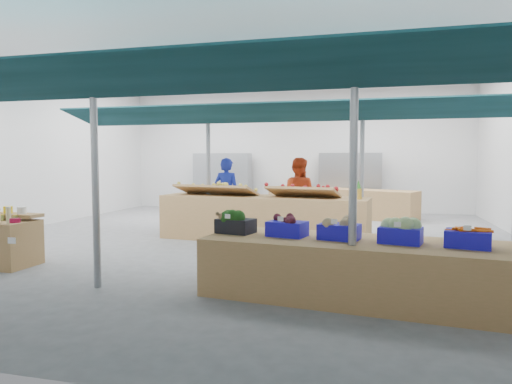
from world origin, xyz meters
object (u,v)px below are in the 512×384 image
vendor_left (227,195)px  crate_stack (385,261)px  veg_counter (356,270)px  fruit_counter (263,218)px  vendor_right (298,196)px

vendor_left → crate_stack: bearing=138.1°
veg_counter → fruit_counter: size_ratio=0.85×
veg_counter → fruit_counter: (-2.15, 3.86, 0.11)m
fruit_counter → crate_stack: bearing=-43.9°
fruit_counter → vendor_right: (0.60, 1.10, 0.43)m
fruit_counter → vendor_right: size_ratio=2.50×
fruit_counter → vendor_right: vendor_right is taller
veg_counter → vendor_left: vendor_left is taller
veg_counter → crate_stack: (0.39, 0.91, -0.07)m
vendor_left → vendor_right: 1.80m
vendor_left → veg_counter: bearing=129.4°
veg_counter → vendor_right: size_ratio=2.11×
fruit_counter → vendor_left: (-1.20, 1.10, 0.43)m
vendor_left → vendor_right: bearing=-174.6°
veg_counter → vendor_left: 6.01m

